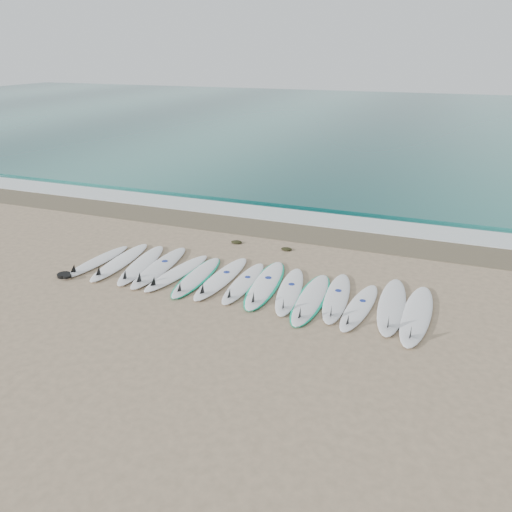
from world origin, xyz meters
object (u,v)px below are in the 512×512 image
(surfboard_7, at_px, (243,283))
(leash_coil, at_px, (64,275))
(surfboard_14, at_px, (416,315))
(surfboard_0, at_px, (96,262))

(surfboard_7, bearing_deg, leash_coil, -165.81)
(surfboard_14, bearing_deg, leash_coil, -170.41)
(surfboard_0, bearing_deg, surfboard_14, 4.07)
(leash_coil, bearing_deg, surfboard_0, 78.67)
(surfboard_0, xyz_separation_m, surfboard_14, (8.24, -0.01, 0.01))
(surfboard_0, relative_size, leash_coil, 5.28)
(surfboard_7, bearing_deg, surfboard_14, -2.95)
(surfboard_14, relative_size, leash_coil, 6.37)
(surfboard_14, bearing_deg, surfboard_7, -179.45)
(surfboard_7, xyz_separation_m, leash_coil, (-4.38, -1.16, -0.01))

